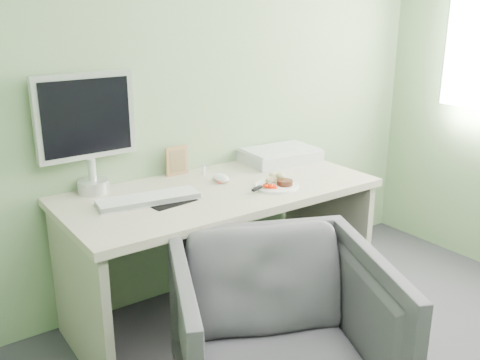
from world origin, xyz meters
TOP-DOWN VIEW (x-y plane):
  - wall_back at (0.00, 2.00)m, footprint 3.50×0.00m
  - desk at (0.00, 1.62)m, footprint 1.60×0.75m
  - plate at (0.24, 1.46)m, footprint 0.23×0.23m
  - steak at (0.28, 1.44)m, footprint 0.09×0.09m
  - potato_pile at (0.28, 1.53)m, footprint 0.10×0.08m
  - carrot_heap at (0.18, 1.44)m, footprint 0.06×0.05m
  - steak_knife at (0.14, 1.46)m, footprint 0.19×0.09m
  - mousepad at (-0.31, 1.61)m, footprint 0.25×0.22m
  - keyboard at (-0.39, 1.64)m, footprint 0.49×0.20m
  - computer_mouse at (0.07, 1.71)m, footprint 0.07×0.12m
  - photo_frame at (-0.07, 1.95)m, footprint 0.13×0.02m
  - eyedrop_bottle at (0.05, 1.87)m, footprint 0.02×0.02m
  - scanner at (0.57, 1.84)m, footprint 0.46×0.33m
  - monitor at (-0.55, 1.94)m, footprint 0.49×0.15m
  - desk_chair at (-0.24, 0.83)m, footprint 1.05×1.06m

SIDE VIEW (x-z plane):
  - desk_chair at x=-0.24m, z-range 0.00..0.74m
  - desk at x=0.00m, z-range 0.18..0.91m
  - mousepad at x=-0.31m, z-range 0.73..0.73m
  - plate at x=0.24m, z-range 0.73..0.74m
  - keyboard at x=-0.39m, z-range 0.74..0.76m
  - computer_mouse at x=0.07m, z-range 0.73..0.77m
  - steak_knife at x=0.14m, z-range 0.75..0.76m
  - steak at x=0.28m, z-range 0.74..0.77m
  - carrot_heap at x=0.18m, z-range 0.74..0.78m
  - eyedrop_bottle at x=0.05m, z-range 0.73..0.79m
  - scanner at x=0.57m, z-range 0.73..0.80m
  - potato_pile at x=0.28m, z-range 0.74..0.79m
  - photo_frame at x=-0.07m, z-range 0.73..0.89m
  - monitor at x=-0.55m, z-range 0.77..1.35m
  - wall_back at x=0.00m, z-range -0.40..3.10m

